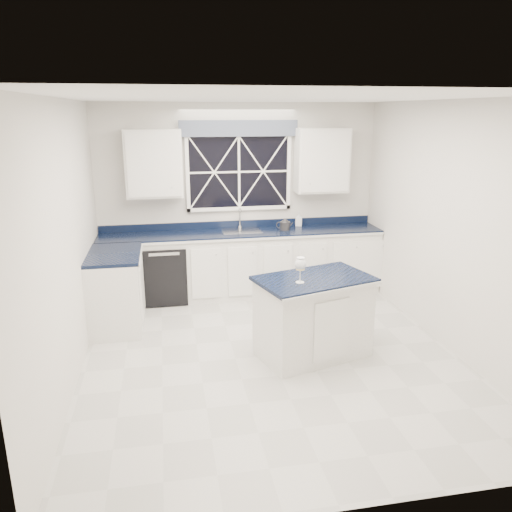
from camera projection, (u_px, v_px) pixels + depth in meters
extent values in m
plane|color=#B8B8B3|center=(271.00, 356.00, 5.46)|extent=(4.50, 4.50, 0.00)
cube|color=beige|center=(239.00, 199.00, 7.21)|extent=(4.00, 0.10, 2.70)
cube|color=silver|center=(242.00, 265.00, 7.18)|extent=(3.98, 0.60, 0.90)
cube|color=silver|center=(116.00, 291.00, 6.12)|extent=(0.60, 1.00, 0.90)
cube|color=black|center=(242.00, 233.00, 7.05)|extent=(3.98, 0.64, 0.04)
cube|color=black|center=(165.00, 272.00, 7.00)|extent=(0.60, 0.58, 0.82)
cube|color=black|center=(239.00, 172.00, 7.07)|extent=(1.40, 0.02, 1.00)
cube|color=slate|center=(239.00, 128.00, 6.85)|extent=(1.65, 0.04, 0.22)
cube|color=silver|center=(154.00, 164.00, 6.69)|extent=(0.75, 0.34, 0.90)
cube|color=silver|center=(322.00, 161.00, 7.10)|extent=(0.75, 0.34, 0.90)
cylinder|color=#B7B7B9|center=(240.00, 227.00, 7.24)|extent=(0.05, 0.05, 0.04)
cylinder|color=#B7B7B9|center=(240.00, 217.00, 7.20)|extent=(0.02, 0.02, 0.28)
cylinder|color=#B7B7B9|center=(241.00, 210.00, 7.08)|extent=(0.02, 0.18, 0.02)
cube|color=silver|center=(313.00, 318.00, 5.38)|extent=(1.28, 0.95, 0.85)
cube|color=black|center=(314.00, 279.00, 5.26)|extent=(1.35, 1.03, 0.04)
cube|color=beige|center=(300.00, 312.00, 6.63)|extent=(1.10, 0.69, 0.01)
cube|color=#101B38|center=(300.00, 311.00, 6.63)|extent=(0.98, 0.56, 0.01)
cylinder|color=#2F2F31|center=(285.00, 226.00, 7.12)|extent=(0.19, 0.19, 0.12)
cone|color=#2F2F31|center=(285.00, 220.00, 7.10)|extent=(0.15, 0.15, 0.05)
torus|color=#2F2F31|center=(280.00, 225.00, 7.13)|extent=(0.10, 0.05, 0.10)
cylinder|color=#2F2F31|center=(291.00, 225.00, 7.10)|extent=(0.06, 0.03, 0.08)
cylinder|color=silver|center=(300.00, 282.00, 5.09)|extent=(0.09, 0.09, 0.01)
cylinder|color=silver|center=(300.00, 275.00, 5.07)|extent=(0.01, 0.01, 0.14)
ellipsoid|color=silver|center=(300.00, 264.00, 5.04)|extent=(0.11, 0.11, 0.14)
cylinder|color=#E2C478|center=(300.00, 267.00, 5.05)|extent=(0.09, 0.09, 0.06)
imported|color=silver|center=(299.00, 219.00, 7.38)|extent=(0.12, 0.12, 0.20)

